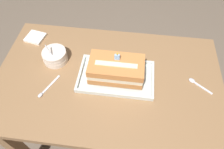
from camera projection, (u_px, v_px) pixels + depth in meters
name	position (u px, v px, depth m)	size (l,w,h in m)	color
ground_plane	(109.00, 133.00, 1.66)	(8.00, 8.00, 0.00)	#6B5B4C
dining_table	(108.00, 91.00, 1.13)	(1.16, 0.71, 0.77)	olive
foil_tray	(116.00, 77.00, 1.03)	(0.38, 0.23, 0.02)	silver
birthday_cake	(116.00, 69.00, 0.98)	(0.26, 0.15, 0.14)	#C67B40
bowl_stack	(55.00, 56.00, 1.08)	(0.13, 0.13, 0.12)	silver
serving_spoon_near_tray	(45.00, 90.00, 0.99)	(0.08, 0.14, 0.01)	silver
serving_spoon_by_bowls	(194.00, 82.00, 1.02)	(0.11, 0.09, 0.01)	silver
napkin_pile	(35.00, 37.00, 1.20)	(0.12, 0.11, 0.01)	white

